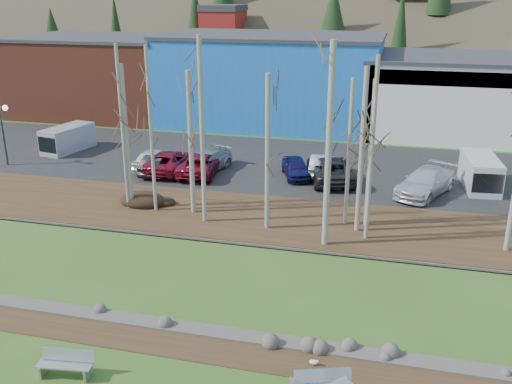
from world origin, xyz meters
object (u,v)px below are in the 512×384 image
(bench_intact, at_px, (66,364))
(car_5, at_px, (322,164))
(bench_damaged, at_px, (320,383))
(car_4, at_px, (296,167))
(seagull, at_px, (314,362))
(car_6, at_px, (330,169))
(car_1, at_px, (156,164))
(street_lamp, at_px, (1,117))
(car_2, at_px, (169,161))
(van_grey, at_px, (66,139))
(van_white, at_px, (481,173))
(car_8, at_px, (201,164))
(car_7, at_px, (426,182))
(car_0, at_px, (154,158))
(car_3, at_px, (206,162))

(bench_intact, height_order, car_5, car_5)
(bench_damaged, distance_m, car_4, 22.02)
(seagull, height_order, car_6, car_6)
(car_1, distance_m, car_4, 9.73)
(bench_damaged, height_order, street_lamp, street_lamp)
(bench_intact, bearing_deg, car_6, 67.47)
(car_1, bearing_deg, car_2, -147.54)
(car_6, bearing_deg, van_grey, -22.01)
(van_white, bearing_deg, bench_intact, -128.75)
(seagull, xyz_separation_m, car_5, (-2.67, 21.14, 0.72))
(car_1, height_order, car_5, car_5)
(car_8, bearing_deg, car_7, 174.24)
(car_1, relative_size, car_4, 1.01)
(bench_intact, height_order, car_0, car_0)
(bench_damaged, xyz_separation_m, street_lamp, (-25.71, 19.13, 3.23))
(bench_damaged, distance_m, car_8, 23.44)
(car_0, bearing_deg, car_7, -179.31)
(bench_intact, bearing_deg, car_5, 69.78)
(seagull, relative_size, car_0, 0.09)
(van_white, bearing_deg, seagull, -115.05)
(bench_intact, bearing_deg, car_4, 73.26)
(bench_damaged, distance_m, car_7, 20.42)
(car_2, height_order, car_5, car_2)
(car_4, bearing_deg, car_6, -23.73)
(car_3, relative_size, car_5, 1.11)
(car_5, height_order, car_7, car_7)
(car_0, distance_m, car_3, 3.80)
(car_1, distance_m, car_5, 11.56)
(car_1, distance_m, car_3, 3.46)
(bench_intact, height_order, bench_damaged, bench_intact)
(bench_damaged, height_order, car_5, car_5)
(car_0, relative_size, car_1, 1.09)
(bench_intact, xyz_separation_m, seagull, (8.00, 2.55, -0.32))
(car_4, bearing_deg, car_2, 165.64)
(car_0, bearing_deg, van_grey, -13.18)
(bench_damaged, height_order, car_8, car_8)
(bench_intact, xyz_separation_m, van_grey, (-15.11, 24.68, 0.64))
(car_3, bearing_deg, seagull, -46.47)
(street_lamp, bearing_deg, car_4, 22.87)
(car_2, bearing_deg, car_4, -177.87)
(bench_intact, height_order, car_2, car_2)
(bench_intact, bearing_deg, street_lamp, 122.91)
(bench_damaged, relative_size, car_4, 0.50)
(car_1, relative_size, car_7, 0.73)
(van_grey, bearing_deg, car_0, -5.15)
(car_7, height_order, van_white, van_white)
(van_grey, bearing_deg, car_7, 4.22)
(bench_intact, distance_m, car_7, 24.46)
(seagull, distance_m, car_2, 23.28)
(car_2, bearing_deg, van_grey, -20.57)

